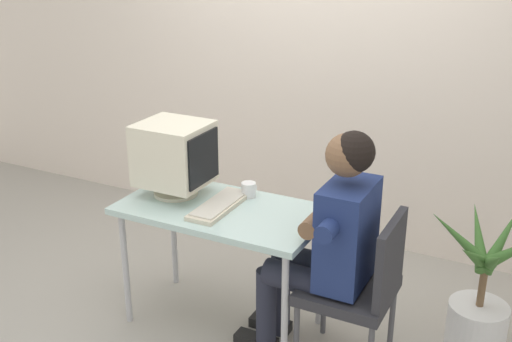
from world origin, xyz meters
TOP-DOWN VIEW (x-y plane):
  - ground_plane at (0.00, 0.00)m, footprint 12.00×12.00m
  - wall_back at (0.30, 1.40)m, footprint 8.00×0.10m
  - desk at (0.00, 0.00)m, footprint 1.12×0.60m
  - crt_monitor at (-0.32, 0.04)m, footprint 0.39×0.35m
  - keyboard at (-0.01, -0.01)m, footprint 0.16×0.46m
  - office_chair at (0.82, -0.03)m, footprint 0.45×0.45m
  - person_seated at (0.63, -0.03)m, footprint 0.69×0.57m
  - potted_plant at (1.34, 0.45)m, footprint 0.65×0.64m
  - desk_mug at (0.06, 0.20)m, footprint 0.08×0.09m

SIDE VIEW (x-z plane):
  - ground_plane at x=0.00m, z-range 0.00..0.00m
  - potted_plant at x=1.34m, z-range -0.09..0.70m
  - office_chair at x=0.82m, z-range 0.06..0.93m
  - desk at x=0.00m, z-range 0.30..1.03m
  - person_seated at x=0.63m, z-range 0.07..1.35m
  - keyboard at x=-0.01m, z-range 0.73..0.76m
  - desk_mug at x=0.06m, z-range 0.73..0.82m
  - crt_monitor at x=-0.32m, z-range 0.76..1.18m
  - wall_back at x=0.30m, z-range 0.00..3.00m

